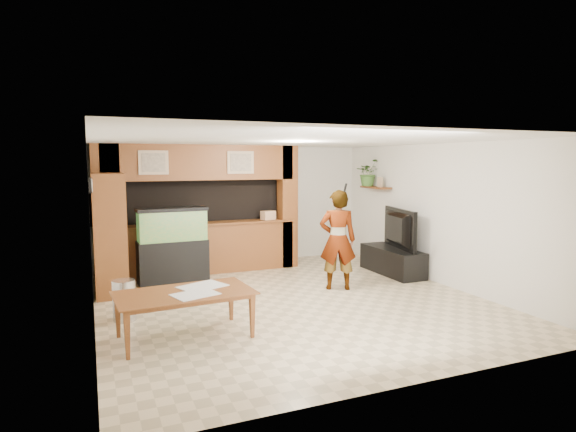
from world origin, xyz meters
name	(u,v)px	position (x,y,z in m)	size (l,w,h in m)	color
floor	(291,300)	(0.00, 0.00, 0.00)	(6.50, 6.50, 0.00)	#C8B18B
ceiling	(291,141)	(0.00, 0.00, 2.60)	(6.50, 6.50, 0.00)	white
wall_back	(234,205)	(0.00, 3.25, 1.30)	(6.00, 6.00, 0.00)	silver
wall_left	(90,232)	(-3.00, 0.00, 1.30)	(6.50, 6.50, 0.00)	silver
wall_right	(440,214)	(3.00, 0.00, 1.30)	(6.50, 6.50, 0.00)	silver
partition	(198,209)	(-0.95, 2.64, 1.31)	(4.20, 0.99, 2.60)	brown
wall_clock	(91,185)	(-2.97, 1.00, 1.90)	(0.05, 0.25, 0.25)	black
wall_shelf	(376,187)	(2.85, 1.95, 1.70)	(0.25, 0.90, 0.04)	brown
pantry_cabinet	(110,235)	(-2.70, 1.50, 1.04)	(0.52, 0.85, 2.07)	brown
trash_can	(124,300)	(-2.60, 0.00, 0.29)	(0.32, 0.32, 0.59)	#B2B2B7
aquarium	(173,246)	(-1.59, 1.95, 0.69)	(1.28, 0.48, 1.42)	black
tv_stand	(392,261)	(2.65, 0.97, 0.26)	(0.57, 1.56, 0.52)	black
television	(393,229)	(2.65, 0.97, 0.92)	(1.40, 0.18, 0.81)	black
photo_frame	(380,182)	(2.85, 1.78, 1.83)	(0.03, 0.16, 0.21)	tan
potted_plant	(368,173)	(2.82, 2.23, 2.02)	(0.54, 0.47, 0.60)	#3B6629
person	(338,240)	(1.05, 0.35, 0.89)	(0.65, 0.43, 1.78)	#967F52
microphone	(345,188)	(1.10, 0.19, 1.82)	(0.04, 0.04, 0.16)	black
dining_table	(186,316)	(-1.92, -1.05, 0.30)	(1.72, 0.96, 0.61)	brown
newspaper_a	(202,286)	(-1.65, -0.84, 0.61)	(0.59, 0.43, 0.01)	silver
newspaper_b	(195,294)	(-1.82, -1.19, 0.61)	(0.54, 0.39, 0.01)	silver
counter_box	(268,215)	(0.51, 2.45, 1.13)	(0.28, 0.19, 0.19)	tan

